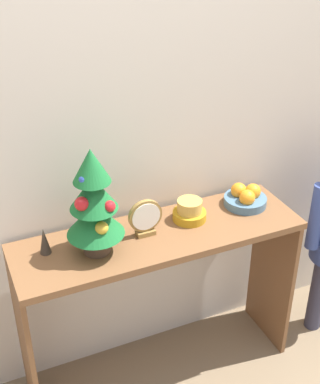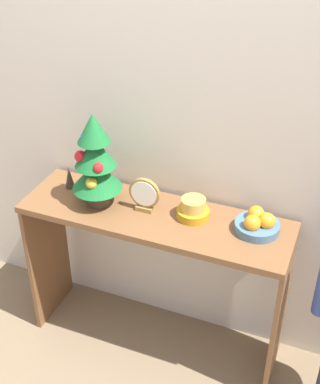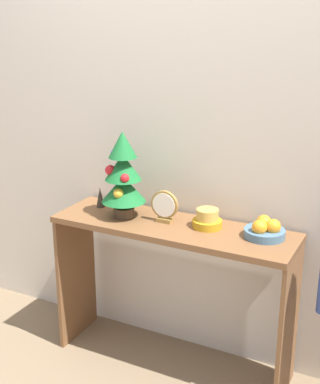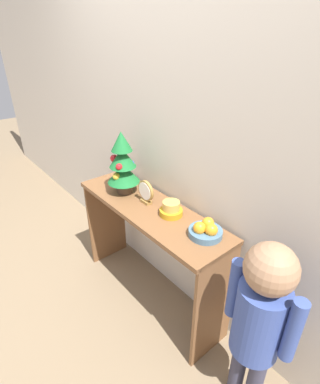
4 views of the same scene
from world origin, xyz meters
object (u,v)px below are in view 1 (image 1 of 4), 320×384
(singing_bowl, at_px, (189,211))
(mini_tree, at_px, (94,202))
(desk_clock, at_px, (145,218))
(fruit_bowl, at_px, (246,198))
(figurine, at_px, (44,241))

(singing_bowl, bearing_deg, mini_tree, -172.20)
(desk_clock, bearing_deg, mini_tree, -172.75)
(fruit_bowl, relative_size, desk_clock, 1.17)
(mini_tree, relative_size, fruit_bowl, 2.33)
(fruit_bowl, height_order, figurine, figurine)
(desk_clock, relative_size, figurine, 1.45)
(mini_tree, height_order, desk_clock, mini_tree)
(mini_tree, relative_size, figurine, 3.96)
(singing_bowl, bearing_deg, figurine, 178.96)
(figurine, bearing_deg, mini_tree, -20.67)
(mini_tree, height_order, fruit_bowl, mini_tree)
(desk_clock, height_order, figurine, desk_clock)
(singing_bowl, height_order, desk_clock, desk_clock)
(mini_tree, xyz_separation_m, singing_bowl, (0.42, 0.06, -0.18))
(fruit_bowl, distance_m, figurine, 0.88)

